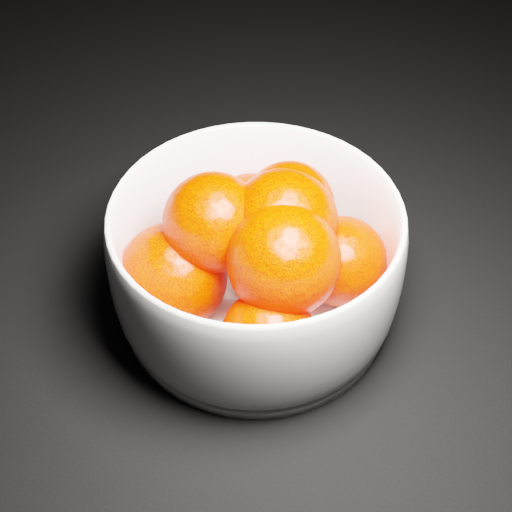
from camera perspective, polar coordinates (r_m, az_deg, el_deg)
The scene contains 2 objects.
bowl at distance 0.60m, azimuth -0.00°, elevation -0.40°, with size 0.25×0.25×0.12m.
orange_pile at distance 0.59m, azimuth 0.12°, elevation 0.58°, with size 0.20×0.18×0.14m.
Camera 1 is at (0.42, -0.10, 0.50)m, focal length 50.00 mm.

